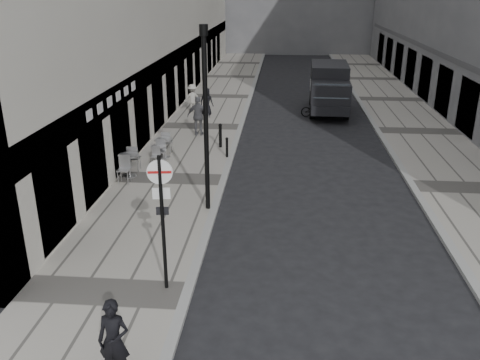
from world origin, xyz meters
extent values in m
cube|color=gray|center=(-2.00, 18.00, 0.06)|extent=(4.00, 60.00, 0.12)
cube|color=gray|center=(9.00, 18.00, 0.06)|extent=(4.00, 60.00, 0.12)
imported|color=black|center=(-0.79, -0.04, 0.94)|extent=(0.62, 0.43, 1.64)
cylinder|color=black|center=(-0.53, 3.00, 1.81)|extent=(0.09, 0.09, 3.37)
cylinder|color=white|center=(-0.53, 3.00, 3.11)|extent=(0.58, 0.11, 0.58)
cube|color=#B21414|center=(-0.53, 2.98, 3.11)|extent=(0.53, 0.09, 0.06)
cube|color=white|center=(-0.53, 3.03, 2.58)|extent=(0.41, 0.08, 0.27)
cylinder|color=black|center=(-0.20, 7.73, 2.92)|extent=(0.15, 0.15, 5.60)
cylinder|color=black|center=(-0.20, 7.73, 5.76)|extent=(0.26, 0.26, 0.33)
cylinder|color=black|center=(-0.60, 14.44, 0.63)|extent=(0.14, 0.14, 1.02)
cylinder|color=black|center=(-0.15, 13.05, 0.52)|extent=(0.11, 0.11, 0.81)
cylinder|color=black|center=(3.81, 20.46, 0.42)|extent=(0.33, 0.85, 0.84)
cylinder|color=black|center=(5.65, 20.38, 0.42)|extent=(0.33, 0.85, 0.84)
cylinder|color=black|center=(3.95, 24.02, 0.42)|extent=(0.33, 0.85, 0.84)
cylinder|color=black|center=(5.79, 23.95, 0.42)|extent=(0.33, 0.85, 0.84)
cube|color=black|center=(4.84, 23.15, 1.63)|extent=(2.25, 3.86, 2.10)
cube|color=black|center=(4.72, 20.32, 1.31)|extent=(2.17, 1.97, 1.47)
cube|color=#1E2328|center=(4.69, 19.53, 1.73)|extent=(1.85, 0.44, 0.78)
imported|color=black|center=(4.04, 20.92, 0.44)|extent=(1.69, 0.60, 0.89)
imported|color=#5A5B60|center=(4.04, 20.92, 0.98)|extent=(0.82, 0.64, 1.67)
imported|color=#56565B|center=(-1.88, 16.31, 1.06)|extent=(1.13, 0.53, 1.89)
imported|color=#B7B2A8|center=(-3.00, 20.97, 0.93)|extent=(1.14, 0.80, 1.61)
imported|color=black|center=(-2.10, 20.40, 0.88)|extent=(0.81, 0.60, 1.53)
cylinder|color=#B2B1B4|center=(-2.90, 12.21, 0.13)|extent=(0.39, 0.39, 0.03)
cylinder|color=#B2B1B4|center=(-2.90, 12.21, 0.46)|extent=(0.05, 0.05, 0.66)
cylinder|color=#B2B1B4|center=(-2.90, 12.21, 0.79)|extent=(0.62, 0.62, 0.03)
cylinder|color=#ADAEB0|center=(-3.60, 10.40, 0.14)|extent=(0.50, 0.50, 0.03)
cylinder|color=#ADAEB0|center=(-3.60, 10.40, 0.56)|extent=(0.07, 0.07, 0.85)
cylinder|color=#ADAEB0|center=(-3.60, 10.40, 0.98)|extent=(0.80, 0.80, 0.03)
cylinder|color=silver|center=(-2.80, 12.74, 0.14)|extent=(0.47, 0.47, 0.03)
cylinder|color=silver|center=(-2.80, 12.74, 0.53)|extent=(0.06, 0.06, 0.80)
cylinder|color=silver|center=(-2.80, 12.74, 0.93)|extent=(0.75, 0.75, 0.03)
camera|label=1|loc=(2.14, -7.37, 6.99)|focal=38.00mm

